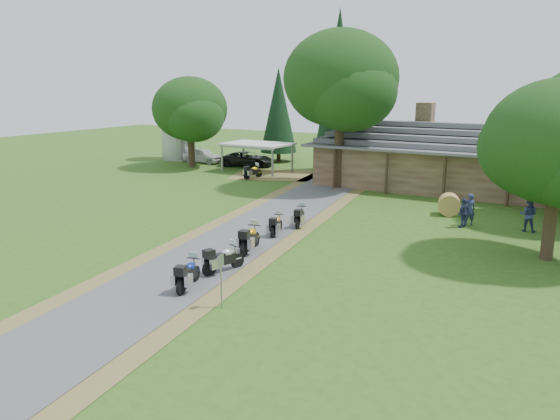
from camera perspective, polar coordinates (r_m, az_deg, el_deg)
The scene contains 23 objects.
ground at distance 23.48m, azimuth -9.73°, elevation -6.09°, with size 120.00×120.00×0.00m, color #2E5718.
driveway at distance 26.80m, azimuth -5.14°, elevation -3.52°, with size 46.00×46.00×0.00m, color #49494B.
lodge at distance 42.15m, azimuth 18.30°, elevation 5.39°, with size 21.40×9.40×4.90m, color brown, non-canonical shape.
silo at distance 57.09m, azimuth -10.62°, elevation 8.75°, with size 3.45×3.45×7.01m, color gray.
carport at distance 48.22m, azimuth -2.40°, elevation 5.51°, with size 5.82×3.88×2.52m, color silver, non-canonical shape.
car_white_sedan at distance 54.16m, azimuth -8.06°, elevation 5.85°, with size 5.43×2.29×1.81m, color silver.
car_dark_suv at distance 51.46m, azimuth -3.43°, elevation 5.72°, with size 5.38×2.29×2.06m, color black.
motorcycle_row_a at distance 21.17m, azimuth -9.57°, elevation -6.44°, with size 1.84×0.60×1.26m, color navy, non-canonical shape.
motorcycle_row_b at distance 22.72m, azimuth -5.93°, elevation -4.95°, with size 1.85×0.60×1.27m, color #B8BBC0, non-canonical shape.
motorcycle_row_c at distance 25.33m, azimuth -3.14°, elevation -2.85°, with size 2.01×0.66×1.38m, color #DB9F0B, non-canonical shape.
motorcycle_row_d at distance 28.11m, azimuth -0.37°, elevation -1.43°, with size 1.71×0.56×1.17m, color orange, non-canonical shape.
motorcycle_row_e at distance 29.86m, azimuth 2.10°, elevation -0.54°, with size 1.76×0.57×1.20m, color black, non-canonical shape.
motorcycle_carport_a at distance 44.84m, azimuth -2.86°, elevation 4.09°, with size 1.79×0.59×1.23m, color yellow, non-canonical shape.
person_a at distance 31.63m, azimuth 19.20°, elevation 0.34°, with size 0.59×0.43×2.09m, color navy.
person_b at distance 31.45m, azimuth 24.56°, elevation -0.17°, with size 0.60×0.44×2.13m, color navy.
person_c at distance 31.06m, azimuth 18.66°, elevation -0.04°, with size 0.54×0.39×1.89m, color navy.
hay_bale at distance 33.83m, azimuth 17.26°, elevation 0.56°, with size 1.26×1.26×1.16m, color olive.
sign_post at distance 19.09m, azimuth -6.17°, elevation -7.44°, with size 0.35×0.06×1.95m, color gray, non-canonical shape.
oak_lodge_left at distance 40.54m, azimuth 6.31°, elevation 11.32°, with size 8.30×8.30×12.85m, color #123810, non-canonical shape.
oak_driveway at distance 26.23m, azimuth 26.93°, elevation 4.16°, with size 6.36×6.36×8.42m, color #123810, non-canonical shape.
oak_silo at distance 51.33m, azimuth -9.35°, elevation 9.24°, with size 6.85×6.85×8.63m, color #123810, non-canonical shape.
cedar_near at distance 48.33m, azimuth 6.12°, elevation 12.21°, with size 4.20×4.20×13.86m, color black.
cedar_far at distance 54.31m, azimuth -0.15°, elevation 9.89°, with size 3.59×3.59×9.14m, color black.
Camera 1 is at (14.27, -17.00, 7.66)m, focal length 35.00 mm.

